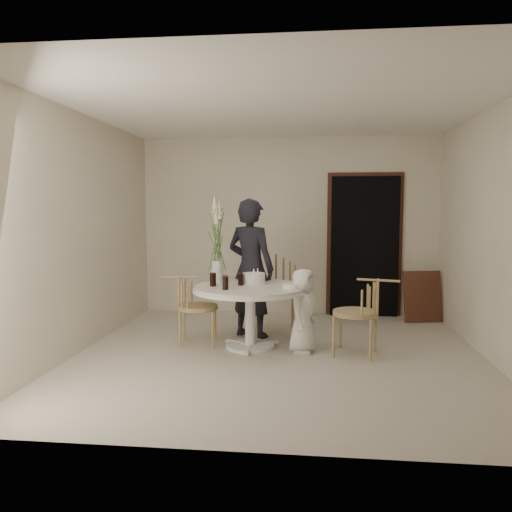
# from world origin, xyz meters

# --- Properties ---
(ground) EXTENTS (4.50, 4.50, 0.00)m
(ground) POSITION_xyz_m (0.00, 0.00, 0.00)
(ground) COLOR #BAB19F
(ground) RESTS_ON ground
(room_shell) EXTENTS (4.50, 4.50, 4.50)m
(room_shell) POSITION_xyz_m (0.00, 0.00, 1.62)
(room_shell) COLOR white
(room_shell) RESTS_ON ground
(doorway) EXTENTS (1.00, 0.10, 2.10)m
(doorway) POSITION_xyz_m (1.15, 2.19, 1.05)
(doorway) COLOR black
(doorway) RESTS_ON ground
(door_trim) EXTENTS (1.12, 0.03, 2.22)m
(door_trim) POSITION_xyz_m (1.15, 2.23, 1.11)
(door_trim) COLOR brown
(door_trim) RESTS_ON ground
(table) EXTENTS (1.33, 1.33, 0.73)m
(table) POSITION_xyz_m (-0.35, 0.25, 0.62)
(table) COLOR white
(table) RESTS_ON ground
(picture_frame) EXTENTS (0.57, 0.27, 0.73)m
(picture_frame) POSITION_xyz_m (1.95, 1.87, 0.36)
(picture_frame) COLOR brown
(picture_frame) RESTS_ON ground
(chair_far) EXTENTS (0.58, 0.63, 1.00)m
(chair_far) POSITION_xyz_m (-0.11, 1.14, 0.65)
(chair_far) COLOR tan
(chair_far) RESTS_ON ground
(chair_right) EXTENTS (0.59, 0.56, 0.87)m
(chair_right) POSITION_xyz_m (0.96, 0.08, 0.56)
(chair_right) COLOR tan
(chair_right) RESTS_ON ground
(chair_left) EXTENTS (0.53, 0.50, 0.83)m
(chair_left) POSITION_xyz_m (-1.11, 0.33, 0.54)
(chair_left) COLOR tan
(chair_left) RESTS_ON ground
(girl) EXTENTS (0.75, 0.64, 1.75)m
(girl) POSITION_xyz_m (-0.41, 0.79, 0.87)
(girl) COLOR black
(girl) RESTS_ON ground
(boy) EXTENTS (0.43, 0.53, 0.95)m
(boy) POSITION_xyz_m (0.26, 0.14, 0.48)
(boy) COLOR white
(boy) RESTS_ON ground
(birthday_cake) EXTENTS (0.27, 0.27, 0.18)m
(birthday_cake) POSITION_xyz_m (-0.33, 0.42, 0.79)
(birthday_cake) COLOR white
(birthday_cake) RESTS_ON table
(cola_tumbler_a) EXTENTS (0.07, 0.07, 0.14)m
(cola_tumbler_a) POSITION_xyz_m (-0.62, 0.11, 0.80)
(cola_tumbler_a) COLOR black
(cola_tumbler_a) RESTS_ON table
(cola_tumbler_b) EXTENTS (0.08, 0.08, 0.14)m
(cola_tumbler_b) POSITION_xyz_m (-0.59, -0.03, 0.80)
(cola_tumbler_b) COLOR black
(cola_tumbler_b) RESTS_ON table
(cola_tumbler_c) EXTENTS (0.09, 0.09, 0.16)m
(cola_tumbler_c) POSITION_xyz_m (-0.78, 0.19, 0.81)
(cola_tumbler_c) COLOR black
(cola_tumbler_c) RESTS_ON table
(cola_tumbler_d) EXTENTS (0.08, 0.08, 0.14)m
(cola_tumbler_d) POSITION_xyz_m (-0.47, 0.30, 0.80)
(cola_tumbler_d) COLOR black
(cola_tumbler_d) RESTS_ON table
(plate_stack) EXTENTS (0.23, 0.23, 0.05)m
(plate_stack) POSITION_xyz_m (0.14, 0.13, 0.76)
(plate_stack) COLOR white
(plate_stack) RESTS_ON table
(flower_vase) EXTENTS (0.14, 0.14, 1.05)m
(flower_vase) POSITION_xyz_m (-0.78, 0.47, 1.23)
(flower_vase) COLOR silver
(flower_vase) RESTS_ON table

